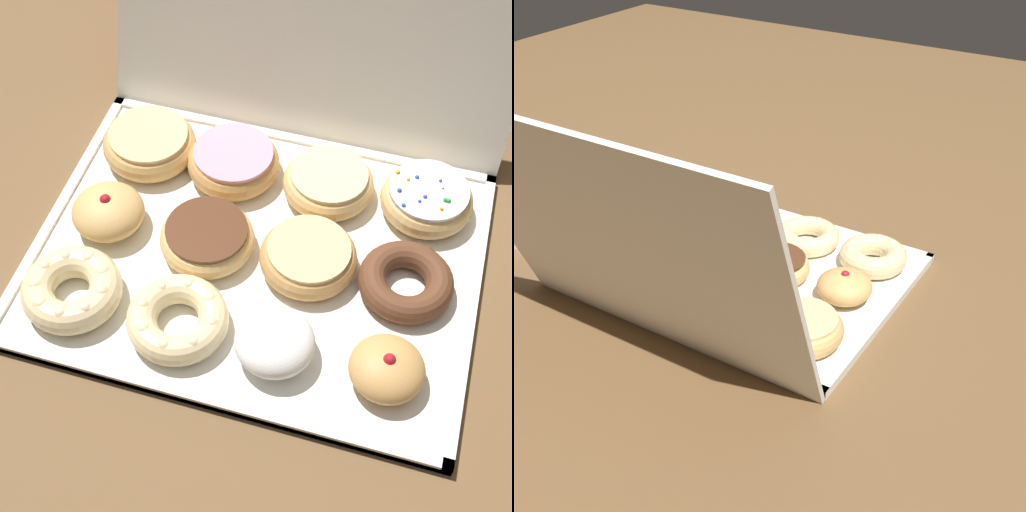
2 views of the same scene
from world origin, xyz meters
TOP-DOWN VIEW (x-y plane):
  - ground_plane at (0.00, 0.00)m, footprint 3.00×3.00m
  - donut_box at (0.00, 0.00)m, footprint 0.52×0.40m
  - box_lid_open at (0.00, 0.27)m, footprint 0.52×0.14m
  - cruller_donut_0 at (-0.18, -0.12)m, footprint 0.12×0.12m
  - cruller_donut_1 at (-0.06, -0.12)m, footprint 0.11×0.11m
  - powdered_filled_donut_2 at (0.06, -0.12)m, footprint 0.09×0.09m
  - jelly_filled_donut_3 at (0.18, -0.12)m, footprint 0.08×0.08m
  - jelly_filled_donut_4 at (-0.18, -0.01)m, footprint 0.09×0.09m
  - chocolate_frosted_donut_5 at (-0.06, -0.01)m, footprint 0.11×0.11m
  - glazed_ring_donut_6 at (0.06, 0.00)m, footprint 0.11×0.11m
  - chocolate_cake_ring_donut_7 at (0.18, 0.00)m, footprint 0.11×0.11m
  - glazed_ring_donut_8 at (-0.18, 0.12)m, footprint 0.12×0.12m
  - pink_frosted_donut_9 at (-0.06, 0.12)m, footprint 0.12×0.12m
  - glazed_ring_donut_10 at (0.06, 0.12)m, footprint 0.11×0.11m
  - sprinkle_donut_11 at (0.18, 0.12)m, footprint 0.11×0.11m
  - napkin_stack at (0.42, 0.10)m, footprint 0.13×0.13m

SIDE VIEW (x-z plane):
  - ground_plane at x=0.00m, z-range 0.00..0.00m
  - donut_box at x=0.00m, z-range 0.00..0.01m
  - napkin_stack at x=0.42m, z-range 0.00..0.03m
  - chocolate_cake_ring_donut_7 at x=0.18m, z-range 0.01..0.04m
  - cruller_donut_1 at x=-0.06m, z-range 0.01..0.05m
  - chocolate_frosted_donut_5 at x=-0.06m, z-range 0.01..0.05m
  - glazed_ring_donut_6 at x=0.06m, z-range 0.01..0.05m
  - glazed_ring_donut_10 at x=0.06m, z-range 0.01..0.05m
  - cruller_donut_0 at x=-0.18m, z-range 0.01..0.05m
  - sprinkle_donut_11 at x=0.18m, z-range 0.01..0.05m
  - pink_frosted_donut_9 at x=-0.06m, z-range 0.01..0.05m
  - glazed_ring_donut_8 at x=-0.18m, z-range 0.01..0.05m
  - jelly_filled_donut_3 at x=0.18m, z-range 0.01..0.06m
  - jelly_filled_donut_4 at x=-0.18m, z-range 0.01..0.06m
  - powdered_filled_donut_2 at x=0.06m, z-range 0.01..0.06m
  - box_lid_open at x=0.00m, z-range 0.00..0.37m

